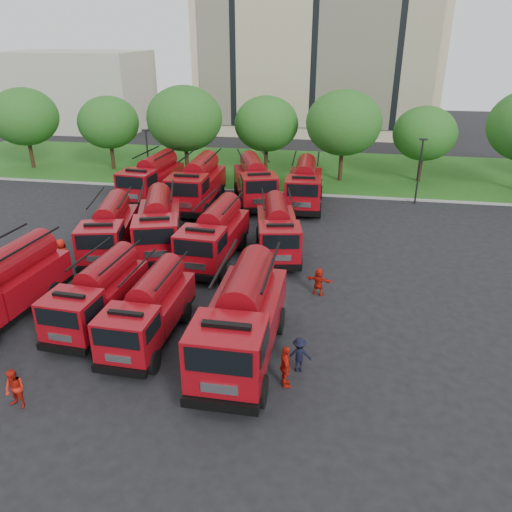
{
  "coord_description": "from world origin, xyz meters",
  "views": [
    {
      "loc": [
        6.03,
        -22.15,
        12.55
      ],
      "look_at": [
        1.99,
        1.17,
        1.8
      ],
      "focal_mm": 35.0,
      "sensor_mm": 36.0,
      "label": 1
    }
  ],
  "objects_px": {
    "fire_truck_0": "(2,287)",
    "fire_truck_5": "(158,224)",
    "firefighter_3": "(299,370)",
    "firefighter_4": "(65,270)",
    "fire_truck_7": "(277,229)",
    "fire_truck_6": "(214,234)",
    "fire_truck_9": "(198,183)",
    "firefighter_2": "(285,386)",
    "firefighter_0": "(221,395)",
    "fire_truck_1": "(98,294)",
    "firefighter_1": "(19,407)",
    "firefighter_5": "(318,295)",
    "fire_truck_4": "(110,229)",
    "fire_truck_11": "(305,184)",
    "fire_truck_3": "(242,318)",
    "fire_truck_8": "(152,178)",
    "fire_truck_10": "(255,181)",
    "fire_truck_2": "(149,309)"
  },
  "relations": [
    {
      "from": "fire_truck_1",
      "to": "fire_truck_7",
      "type": "xyz_separation_m",
      "value": [
        7.1,
        9.27,
        0.09
      ]
    },
    {
      "from": "firefighter_4",
      "to": "firefighter_5",
      "type": "xyz_separation_m",
      "value": [
        14.47,
        -0.43,
        0.0
      ]
    },
    {
      "from": "fire_truck_5",
      "to": "firefighter_5",
      "type": "distance_m",
      "value": 11.1
    },
    {
      "from": "fire_truck_2",
      "to": "firefighter_0",
      "type": "relative_size",
      "value": 3.6
    },
    {
      "from": "fire_truck_4",
      "to": "firefighter_5",
      "type": "relative_size",
      "value": 4.88
    },
    {
      "from": "firefighter_0",
      "to": "fire_truck_1",
      "type": "bearing_deg",
      "value": 151.42
    },
    {
      "from": "fire_truck_6",
      "to": "firefighter_1",
      "type": "bearing_deg",
      "value": -102.48
    },
    {
      "from": "fire_truck_8",
      "to": "fire_truck_9",
      "type": "height_order",
      "value": "fire_truck_9"
    },
    {
      "from": "fire_truck_1",
      "to": "firefighter_2",
      "type": "relative_size",
      "value": 3.68
    },
    {
      "from": "fire_truck_10",
      "to": "firefighter_4",
      "type": "distance_m",
      "value": 16.53
    },
    {
      "from": "firefighter_4",
      "to": "firefighter_5",
      "type": "height_order",
      "value": "firefighter_4"
    },
    {
      "from": "firefighter_2",
      "to": "fire_truck_3",
      "type": "bearing_deg",
      "value": 34.14
    },
    {
      "from": "fire_truck_8",
      "to": "firefighter_1",
      "type": "relative_size",
      "value": 4.82
    },
    {
      "from": "firefighter_5",
      "to": "firefighter_0",
      "type": "bearing_deg",
      "value": 80.99
    },
    {
      "from": "fire_truck_10",
      "to": "fire_truck_11",
      "type": "height_order",
      "value": "fire_truck_10"
    },
    {
      "from": "fire_truck_1",
      "to": "firefighter_4",
      "type": "height_order",
      "value": "fire_truck_1"
    },
    {
      "from": "firefighter_3",
      "to": "firefighter_4",
      "type": "height_order",
      "value": "firefighter_4"
    },
    {
      "from": "firefighter_1",
      "to": "firefighter_2",
      "type": "bearing_deg",
      "value": 27.8
    },
    {
      "from": "fire_truck_0",
      "to": "firefighter_2",
      "type": "xyz_separation_m",
      "value": [
        13.54,
        -2.61,
        -1.71
      ]
    },
    {
      "from": "fire_truck_7",
      "to": "firefighter_4",
      "type": "bearing_deg",
      "value": -169.56
    },
    {
      "from": "fire_truck_6",
      "to": "fire_truck_11",
      "type": "height_order",
      "value": "fire_truck_11"
    },
    {
      "from": "fire_truck_7",
      "to": "fire_truck_11",
      "type": "relative_size",
      "value": 0.95
    },
    {
      "from": "fire_truck_6",
      "to": "fire_truck_0",
      "type": "bearing_deg",
      "value": -130.85
    },
    {
      "from": "fire_truck_6",
      "to": "fire_truck_10",
      "type": "distance_m",
      "value": 11.2
    },
    {
      "from": "fire_truck_8",
      "to": "fire_truck_10",
      "type": "xyz_separation_m",
      "value": [
        8.3,
        0.36,
        0.02
      ]
    },
    {
      "from": "fire_truck_1",
      "to": "firefighter_5",
      "type": "distance_m",
      "value": 10.91
    },
    {
      "from": "firefighter_2",
      "to": "fire_truck_0",
      "type": "bearing_deg",
      "value": 62.96
    },
    {
      "from": "fire_truck_2",
      "to": "fire_truck_10",
      "type": "relative_size",
      "value": 0.81
    },
    {
      "from": "fire_truck_4",
      "to": "fire_truck_2",
      "type": "bearing_deg",
      "value": -68.75
    },
    {
      "from": "fire_truck_9",
      "to": "firefighter_2",
      "type": "xyz_separation_m",
      "value": [
        9.21,
        -20.32,
        -1.83
      ]
    },
    {
      "from": "fire_truck_3",
      "to": "firefighter_5",
      "type": "xyz_separation_m",
      "value": [
        2.83,
        5.87,
        -1.82
      ]
    },
    {
      "from": "fire_truck_4",
      "to": "fire_truck_8",
      "type": "relative_size",
      "value": 0.96
    },
    {
      "from": "fire_truck_1",
      "to": "firefighter_5",
      "type": "xyz_separation_m",
      "value": [
        9.9,
        4.32,
        -1.47
      ]
    },
    {
      "from": "fire_truck_0",
      "to": "fire_truck_7",
      "type": "relative_size",
      "value": 1.08
    },
    {
      "from": "fire_truck_3",
      "to": "fire_truck_4",
      "type": "height_order",
      "value": "fire_truck_3"
    },
    {
      "from": "fire_truck_7",
      "to": "fire_truck_6",
      "type": "bearing_deg",
      "value": -164.92
    },
    {
      "from": "fire_truck_9",
      "to": "fire_truck_2",
      "type": "bearing_deg",
      "value": -80.88
    },
    {
      "from": "fire_truck_8",
      "to": "fire_truck_1",
      "type": "bearing_deg",
      "value": -71.38
    },
    {
      "from": "fire_truck_5",
      "to": "fire_truck_1",
      "type": "bearing_deg",
      "value": -105.91
    },
    {
      "from": "fire_truck_0",
      "to": "fire_truck_5",
      "type": "relative_size",
      "value": 0.98
    },
    {
      "from": "fire_truck_11",
      "to": "firefighter_3",
      "type": "relative_size",
      "value": 5.0
    },
    {
      "from": "fire_truck_0",
      "to": "firefighter_2",
      "type": "distance_m",
      "value": 13.89
    },
    {
      "from": "firefighter_1",
      "to": "firefighter_5",
      "type": "bearing_deg",
      "value": 56.37
    },
    {
      "from": "fire_truck_3",
      "to": "fire_truck_5",
      "type": "distance_m",
      "value": 12.48
    },
    {
      "from": "fire_truck_2",
      "to": "fire_truck_9",
      "type": "distance_m",
      "value": 18.31
    },
    {
      "from": "fire_truck_1",
      "to": "fire_truck_11",
      "type": "height_order",
      "value": "fire_truck_11"
    },
    {
      "from": "fire_truck_6",
      "to": "fire_truck_2",
      "type": "bearing_deg",
      "value": -91.44
    },
    {
      "from": "fire_truck_9",
      "to": "firefighter_2",
      "type": "bearing_deg",
      "value": -65.83
    },
    {
      "from": "fire_truck_6",
      "to": "firefighter_4",
      "type": "distance_m",
      "value": 8.8
    },
    {
      "from": "fire_truck_1",
      "to": "firefighter_1",
      "type": "height_order",
      "value": "fire_truck_1"
    }
  ]
}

